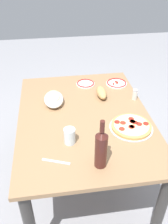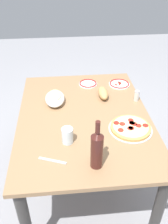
{
  "view_description": "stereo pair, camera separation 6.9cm",
  "coord_description": "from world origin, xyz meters",
  "px_view_note": "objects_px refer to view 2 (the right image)",
  "views": [
    {
      "loc": [
        -1.43,
        0.21,
        1.79
      ],
      "look_at": [
        0.0,
        0.0,
        0.77
      ],
      "focal_mm": 39.37,
      "sensor_mm": 36.0,
      "label": 1
    },
    {
      "loc": [
        -1.44,
        0.14,
        1.79
      ],
      "look_at": [
        0.0,
        0.0,
        0.77
      ],
      "focal_mm": 39.37,
      "sensor_mm": 36.0,
      "label": 2
    }
  ],
  "objects_px": {
    "pepperoni_pizza": "(131,128)",
    "spice_shaker": "(137,96)",
    "baked_pasta_dish": "(55,98)",
    "side_plate_far": "(119,84)",
    "dining_table": "(84,128)",
    "water_glass": "(67,136)",
    "bread_loaf": "(103,93)",
    "wine_bottle": "(97,149)",
    "side_plate_near": "(88,84)"
  },
  "relations": [
    {
      "from": "bread_loaf",
      "to": "dining_table",
      "type": "bearing_deg",
      "value": 143.58
    },
    {
      "from": "side_plate_near",
      "to": "spice_shaker",
      "type": "relative_size",
      "value": 1.85
    },
    {
      "from": "side_plate_near",
      "to": "spice_shaker",
      "type": "distance_m",
      "value": 0.46
    },
    {
      "from": "wine_bottle",
      "to": "side_plate_far",
      "type": "distance_m",
      "value": 0.98
    },
    {
      "from": "wine_bottle",
      "to": "side_plate_far",
      "type": "bearing_deg",
      "value": -20.0
    },
    {
      "from": "side_plate_far",
      "to": "side_plate_near",
      "type": "bearing_deg",
      "value": 83.21
    },
    {
      "from": "spice_shaker",
      "to": "water_glass",
      "type": "bearing_deg",
      "value": 127.76
    },
    {
      "from": "pepperoni_pizza",
      "to": "baked_pasta_dish",
      "type": "distance_m",
      "value": 0.64
    },
    {
      "from": "baked_pasta_dish",
      "to": "side_plate_far",
      "type": "bearing_deg",
      "value": -68.09
    },
    {
      "from": "pepperoni_pizza",
      "to": "wine_bottle",
      "type": "relative_size",
      "value": 0.94
    },
    {
      "from": "wine_bottle",
      "to": "water_glass",
      "type": "bearing_deg",
      "value": 35.72
    },
    {
      "from": "spice_shaker",
      "to": "baked_pasta_dish",
      "type": "bearing_deg",
      "value": 86.62
    },
    {
      "from": "wine_bottle",
      "to": "water_glass",
      "type": "relative_size",
      "value": 2.97
    },
    {
      "from": "pepperoni_pizza",
      "to": "spice_shaker",
      "type": "height_order",
      "value": "spice_shaker"
    },
    {
      "from": "wine_bottle",
      "to": "spice_shaker",
      "type": "xyz_separation_m",
      "value": [
        0.65,
        -0.41,
        -0.08
      ]
    },
    {
      "from": "side_plate_near",
      "to": "spice_shaker",
      "type": "bearing_deg",
      "value": -130.16
    },
    {
      "from": "dining_table",
      "to": "side_plate_near",
      "type": "height_order",
      "value": "side_plate_near"
    },
    {
      "from": "spice_shaker",
      "to": "side_plate_far",
      "type": "bearing_deg",
      "value": 16.45
    },
    {
      "from": "water_glass",
      "to": "side_plate_near",
      "type": "relative_size",
      "value": 0.65
    },
    {
      "from": "dining_table",
      "to": "water_glass",
      "type": "height_order",
      "value": "water_glass"
    },
    {
      "from": "wine_bottle",
      "to": "bread_loaf",
      "type": "height_order",
      "value": "wine_bottle"
    },
    {
      "from": "pepperoni_pizza",
      "to": "side_plate_far",
      "type": "bearing_deg",
      "value": -5.4
    },
    {
      "from": "bread_loaf",
      "to": "pepperoni_pizza",
      "type": "bearing_deg",
      "value": -164.9
    },
    {
      "from": "pepperoni_pizza",
      "to": "side_plate_near",
      "type": "bearing_deg",
      "value": 18.34
    },
    {
      "from": "pepperoni_pizza",
      "to": "baked_pasta_dish",
      "type": "xyz_separation_m",
      "value": [
        0.39,
        0.51,
        0.03
      ]
    },
    {
      "from": "water_glass",
      "to": "wine_bottle",
      "type": "bearing_deg",
      "value": -144.28
    },
    {
      "from": "baked_pasta_dish",
      "to": "wine_bottle",
      "type": "distance_m",
      "value": 0.73
    },
    {
      "from": "water_glass",
      "to": "bread_loaf",
      "type": "relative_size",
      "value": 0.57
    },
    {
      "from": "side_plate_near",
      "to": "wine_bottle",
      "type": "bearing_deg",
      "value": 176.47
    },
    {
      "from": "baked_pasta_dish",
      "to": "water_glass",
      "type": "distance_m",
      "value": 0.48
    },
    {
      "from": "side_plate_near",
      "to": "baked_pasta_dish",
      "type": "bearing_deg",
      "value": 131.85
    },
    {
      "from": "pepperoni_pizza",
      "to": "side_plate_near",
      "type": "relative_size",
      "value": 1.84
    },
    {
      "from": "water_glass",
      "to": "side_plate_near",
      "type": "xyz_separation_m",
      "value": [
        0.73,
        -0.21,
        -0.04
      ]
    },
    {
      "from": "dining_table",
      "to": "pepperoni_pizza",
      "type": "bearing_deg",
      "value": -122.87
    },
    {
      "from": "wine_bottle",
      "to": "side_plate_near",
      "type": "xyz_separation_m",
      "value": [
        0.95,
        -0.06,
        -0.12
      ]
    },
    {
      "from": "side_plate_near",
      "to": "spice_shaker",
      "type": "height_order",
      "value": "spice_shaker"
    },
    {
      "from": "water_glass",
      "to": "side_plate_far",
      "type": "relative_size",
      "value": 0.57
    },
    {
      "from": "side_plate_near",
      "to": "water_glass",
      "type": "bearing_deg",
      "value": 163.93
    },
    {
      "from": "baked_pasta_dish",
      "to": "spice_shaker",
      "type": "height_order",
      "value": "spice_shaker"
    },
    {
      "from": "dining_table",
      "to": "bread_loaf",
      "type": "distance_m",
      "value": 0.34
    },
    {
      "from": "side_plate_far",
      "to": "spice_shaker",
      "type": "height_order",
      "value": "spice_shaker"
    },
    {
      "from": "dining_table",
      "to": "side_plate_far",
      "type": "relative_size",
      "value": 7.01
    },
    {
      "from": "spice_shaker",
      "to": "dining_table",
      "type": "bearing_deg",
      "value": 110.48
    },
    {
      "from": "wine_bottle",
      "to": "side_plate_near",
      "type": "bearing_deg",
      "value": -3.53
    },
    {
      "from": "spice_shaker",
      "to": "bread_loaf",
      "type": "bearing_deg",
      "value": 72.28
    },
    {
      "from": "side_plate_near",
      "to": "dining_table",
      "type": "bearing_deg",
      "value": 170.03
    },
    {
      "from": "baked_pasta_dish",
      "to": "wine_bottle",
      "type": "relative_size",
      "value": 0.77
    },
    {
      "from": "pepperoni_pizza",
      "to": "water_glass",
      "type": "xyz_separation_m",
      "value": [
        -0.08,
        0.43,
        0.04
      ]
    },
    {
      "from": "dining_table",
      "to": "pepperoni_pizza",
      "type": "relative_size",
      "value": 4.35
    },
    {
      "from": "side_plate_near",
      "to": "side_plate_far",
      "type": "xyz_separation_m",
      "value": [
        -0.03,
        -0.27,
        0.0
      ]
    }
  ]
}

